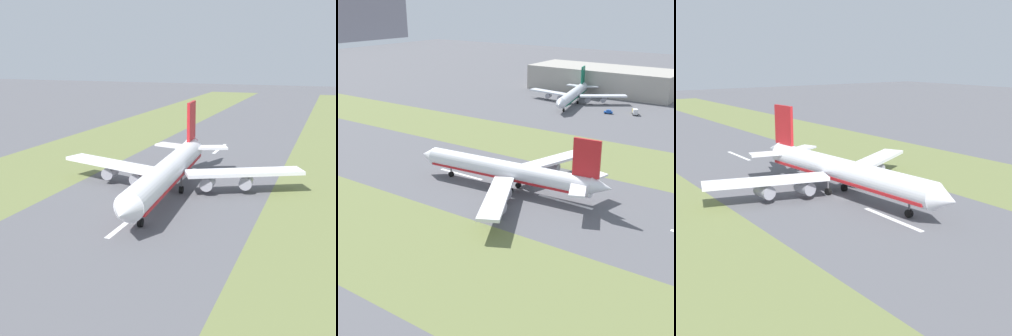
% 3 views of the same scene
% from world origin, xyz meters
% --- Properties ---
extents(ground_plane, '(800.00, 800.00, 0.00)m').
position_xyz_m(ground_plane, '(0.00, 0.00, 0.00)').
color(ground_plane, '#56565B').
extents(grass_median_west, '(40.00, 600.00, 0.01)m').
position_xyz_m(grass_median_west, '(-45.00, 0.00, 0.00)').
color(grass_median_west, olive).
rests_on(grass_median_west, ground).
extents(grass_median_east, '(40.00, 600.00, 0.01)m').
position_xyz_m(grass_median_east, '(45.00, 0.00, 0.00)').
color(grass_median_east, olive).
rests_on(grass_median_east, ground).
extents(centreline_dash_mid, '(1.20, 18.00, 0.01)m').
position_xyz_m(centreline_dash_mid, '(0.00, -20.74, 0.01)').
color(centreline_dash_mid, silver).
rests_on(centreline_dash_mid, ground).
extents(centreline_dash_far, '(1.20, 18.00, 0.01)m').
position_xyz_m(centreline_dash_far, '(0.00, 19.26, 0.01)').
color(centreline_dash_far, silver).
rests_on(centreline_dash_far, ground).
extents(airplane_main_jet, '(63.91, 67.22, 20.20)m').
position_xyz_m(airplane_main_jet, '(-1.64, -2.64, 6.02)').
color(airplane_main_jet, white).
rests_on(airplane_main_jet, ground).
extents(terminal_building, '(36.00, 92.56, 15.27)m').
position_xyz_m(terminal_building, '(165.87, 40.48, 7.63)').
color(terminal_building, '#A39E93').
rests_on(terminal_building, ground).
extents(airplane_parked_apron, '(59.73, 56.09, 18.15)m').
position_xyz_m(airplane_parked_apron, '(122.54, 39.64, 5.41)').
color(airplane_parked_apron, silver).
rests_on(airplane_parked_apron, ground).
extents(service_truck, '(6.35, 4.65, 3.10)m').
position_xyz_m(service_truck, '(117.16, 1.53, 1.67)').
color(service_truck, gold).
rests_on(service_truck, ground).
extents(apron_car, '(2.85, 4.71, 2.03)m').
position_xyz_m(apron_car, '(111.40, 13.55, 1.00)').
color(apron_car, '#1E51B2').
rests_on(apron_car, ground).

